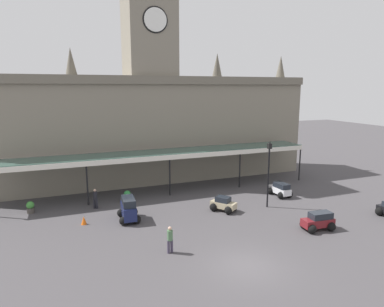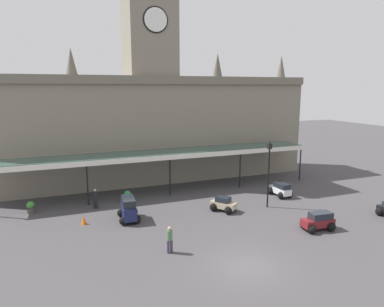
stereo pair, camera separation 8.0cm
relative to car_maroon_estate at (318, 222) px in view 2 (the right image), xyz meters
name	(u,v)px [view 2 (the right image)]	position (x,y,z in m)	size (l,w,h in m)	color
ground_plane	(247,266)	(-7.22, -2.60, -0.56)	(140.00, 140.00, 0.00)	#444144
station_building	(151,119)	(-7.22, 17.67, 6.00)	(34.19, 5.72, 20.30)	gray
entrance_canopy	(166,153)	(-7.22, 12.64, 3.20)	(29.35, 3.26, 3.90)	#38564C
car_maroon_estate	(318,222)	(0.00, 0.00, 0.00)	(2.32, 1.67, 1.27)	maroon
car_white_estate	(280,190)	(2.15, 7.45, 0.00)	(1.57, 2.27, 1.27)	silver
car_beige_sedan	(223,205)	(-4.48, 5.83, -0.06)	(2.14, 2.25, 1.19)	tan
car_navy_van	(129,210)	(-12.01, 6.65, 0.24)	(1.72, 2.47, 1.77)	#19214C
pedestrian_beside_cars	(95,198)	(-14.04, 10.24, 0.34)	(0.34, 0.34, 1.67)	black
pedestrian_crossing_forecourt	(170,239)	(-10.74, 0.51, 0.34)	(0.39, 0.34, 1.67)	#3F384C
victorian_lamppost	(269,168)	(-0.64, 5.35, 2.82)	(0.30, 0.30, 5.52)	black
traffic_cone	(84,220)	(-15.22, 7.06, -0.26)	(0.40, 0.40, 0.61)	orange
planter_by_canopy	(127,196)	(-11.23, 11.13, -0.07)	(0.60, 0.60, 0.96)	#47423D
planter_near_kerb	(31,207)	(-18.97, 11.05, -0.07)	(0.60, 0.60, 0.96)	#47423D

